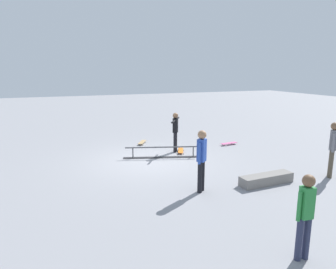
# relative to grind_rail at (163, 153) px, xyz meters

# --- Properties ---
(ground_plane) EXTENTS (60.00, 60.00, 0.00)m
(ground_plane) POSITION_rel_grind_rail_xyz_m (0.59, 0.19, -0.19)
(ground_plane) COLOR gray
(grind_rail) EXTENTS (2.97, 1.12, 0.43)m
(grind_rail) POSITION_rel_grind_rail_xyz_m (0.00, 0.00, 0.00)
(grind_rail) COLOR black
(grind_rail) RESTS_ON ground_plane
(skate_ledge) EXTENTS (1.72, 0.49, 0.29)m
(skate_ledge) POSITION_rel_grind_rail_xyz_m (-1.87, 3.67, -0.04)
(skate_ledge) COLOR gray
(skate_ledge) RESTS_ON ground_plane
(skater_main) EXTENTS (0.79, 1.11, 1.61)m
(skater_main) POSITION_rel_grind_rail_xyz_m (-0.74, -0.60, 0.74)
(skater_main) COLOR black
(skater_main) RESTS_ON ground_plane
(skateboard_main) EXTENTS (0.51, 0.81, 0.09)m
(skateboard_main) POSITION_rel_grind_rail_xyz_m (-0.92, -0.46, -0.12)
(skateboard_main) COLOR orange
(skateboard_main) RESTS_ON ground_plane
(bystander_green_shirt) EXTENTS (0.36, 0.22, 1.58)m
(bystander_green_shirt) POSITION_rel_grind_rail_xyz_m (-0.06, 6.87, 0.70)
(bystander_green_shirt) COLOR #2D3351
(bystander_green_shirt) RESTS_ON ground_plane
(bystander_blue_shirt) EXTENTS (0.35, 0.31, 1.72)m
(bystander_blue_shirt) POSITION_rel_grind_rail_xyz_m (0.18, 3.47, 0.78)
(bystander_blue_shirt) COLOR black
(bystander_blue_shirt) RESTS_ON ground_plane
(bystander_grey_shirt) EXTENTS (0.34, 0.33, 1.73)m
(bystander_grey_shirt) POSITION_rel_grind_rail_xyz_m (-4.11, 3.89, 0.79)
(bystander_grey_shirt) COLOR brown
(bystander_grey_shirt) RESTS_ON ground_plane
(loose_skateboard_pink) EXTENTS (0.82, 0.34, 0.09)m
(loose_skateboard_pink) POSITION_rel_grind_rail_xyz_m (-3.43, -0.82, -0.12)
(loose_skateboard_pink) COLOR #E05993
(loose_skateboard_pink) RESTS_ON ground_plane
(loose_skateboard_natural) EXTENTS (0.57, 0.79, 0.09)m
(loose_skateboard_natural) POSITION_rel_grind_rail_xyz_m (0.12, -2.43, -0.12)
(loose_skateboard_natural) COLOR tan
(loose_skateboard_natural) RESTS_ON ground_plane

